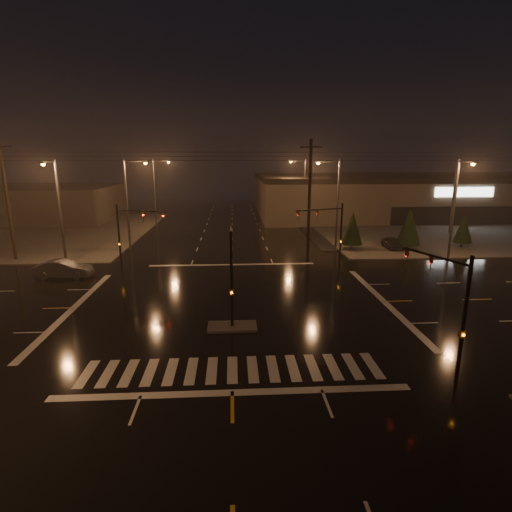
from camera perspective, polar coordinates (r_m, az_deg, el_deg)
The scene contains 27 objects.
ground at distance 28.56m, azimuth -3.41°, elevation -6.94°, with size 140.00×140.00×0.00m, color black.
sidewalk_ne at distance 64.89m, azimuth 24.16°, elevation 3.65°, with size 36.00×36.00×0.12m, color #413E3A.
sidewalk_nw at distance 65.01m, azimuth -30.95°, elevation 2.91°, with size 36.00×36.00×0.12m, color #413E3A.
median_island at distance 24.83m, azimuth -3.41°, elevation -10.03°, with size 3.00×1.60×0.15m, color #413E3A.
crosswalk at distance 20.39m, azimuth -3.40°, elevation -15.88°, with size 15.00×2.60×0.01m, color beige.
stop_bar_near at distance 18.67m, azimuth -3.40°, elevation -18.91°, with size 16.00×0.50×0.01m, color beige.
stop_bar_far at distance 39.05m, azimuth -3.42°, elevation -1.23°, with size 16.00×0.50×0.01m, color beige.
parking_lot at distance 65.67m, azimuth 28.83°, elevation 3.23°, with size 50.00×24.00×0.08m, color black.
retail_building at distance 80.89m, azimuth 22.45°, elevation 8.29°, with size 60.20×28.30×7.20m.
commercial_block at distance 77.53m, azimuth -30.49°, elevation 6.47°, with size 30.00×18.00×5.60m, color #423C3A.
signal_mast_median at distance 24.49m, azimuth -3.53°, elevation -1.25°, with size 0.25×4.59×6.00m.
signal_mast_ne at distance 38.55m, azimuth 10.79°, elevation 4.11°, with size 4.84×1.86×6.00m.
signal_mast_nw at distance 38.61m, azimuth -17.77°, elevation 3.71°, with size 4.84×1.86×6.00m.
signal_mast_se at distance 20.75m, azimuth 26.11°, elevation -5.57°, with size 1.55×3.87×6.00m.
streetlight_1 at distance 46.34m, azimuth -17.63°, elevation 7.81°, with size 2.77×0.32×10.00m.
streetlight_2 at distance 61.92m, azimuth -14.06°, elevation 9.37°, with size 2.77×0.32×10.00m.
streetlight_3 at distance 44.34m, azimuth 11.22°, elevation 7.95°, with size 2.77×0.32×10.00m.
streetlight_4 at distance 63.84m, azimuth 6.73°, elevation 9.80°, with size 2.77×0.32×10.00m.
streetlight_5 at distance 41.42m, azimuth -26.42°, elevation 6.39°, with size 0.32×2.77×10.00m.
streetlight_6 at distance 43.98m, azimuth 26.69°, elevation 6.71°, with size 0.32×2.77×10.00m.
utility_pole_0 at distance 46.52m, azimuth -31.99°, elevation 6.81°, with size 2.20×0.32×12.00m.
utility_pole_1 at distance 41.67m, azimuth 7.63°, elevation 8.18°, with size 2.20×0.32×12.00m.
conifer_0 at distance 45.93m, azimuth 13.62°, elevation 3.90°, with size 2.35×2.35×4.38m.
conifer_1 at distance 47.92m, azimuth 21.05°, elevation 4.03°, with size 2.63×2.63×4.81m.
conifer_2 at distance 51.60m, azimuth 27.53°, elevation 3.53°, with size 2.07×2.07×3.94m.
car_parked at distance 48.13m, azimuth 18.89°, elevation 1.73°, with size 1.60×3.97×1.35m, color black.
car_crossing at distance 38.40m, azimuth -25.82°, elevation -1.67°, with size 1.65×4.73×1.56m, color #595B61.
Camera 1 is at (0.13, -26.73, 10.07)m, focal length 28.00 mm.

